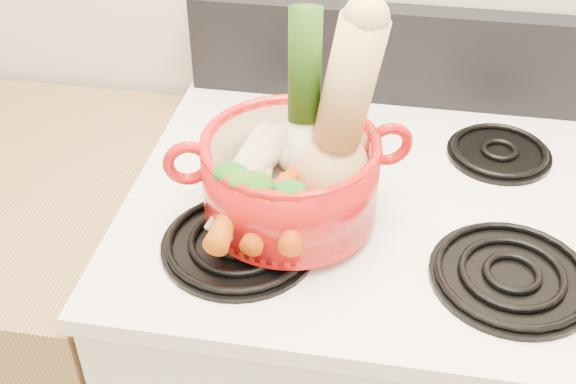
# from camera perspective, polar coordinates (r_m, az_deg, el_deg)

# --- Properties ---
(cooktop) EXTENTS (0.78, 0.67, 0.03)m
(cooktop) POSITION_cam_1_polar(r_m,az_deg,el_deg) (1.15, 7.20, -0.74)
(cooktop) COLOR silver
(cooktop) RESTS_ON stove_body
(control_backsplash) EXTENTS (0.76, 0.05, 0.18)m
(control_backsplash) POSITION_cam_1_polar(r_m,az_deg,el_deg) (1.35, 8.48, 10.62)
(control_backsplash) COLOR black
(control_backsplash) RESTS_ON cooktop
(burner_front_left) EXTENTS (0.22, 0.22, 0.02)m
(burner_front_left) POSITION_cam_1_polar(r_m,az_deg,el_deg) (1.03, -3.90, -4.01)
(burner_front_left) COLOR black
(burner_front_left) RESTS_ON cooktop
(burner_front_right) EXTENTS (0.22, 0.22, 0.02)m
(burner_front_right) POSITION_cam_1_polar(r_m,az_deg,el_deg) (1.03, 17.28, -6.25)
(burner_front_right) COLOR black
(burner_front_right) RESTS_ON cooktop
(burner_back_left) EXTENTS (0.17, 0.17, 0.02)m
(burner_back_left) POSITION_cam_1_polar(r_m,az_deg,el_deg) (1.27, -0.85, 4.90)
(burner_back_left) COLOR black
(burner_back_left) RESTS_ON cooktop
(burner_back_right) EXTENTS (0.17, 0.17, 0.02)m
(burner_back_right) POSITION_cam_1_polar(r_m,az_deg,el_deg) (1.26, 16.35, 3.11)
(burner_back_right) COLOR black
(burner_back_right) RESTS_ON cooktop
(dutch_oven) EXTENTS (0.32, 0.32, 0.12)m
(dutch_oven) POSITION_cam_1_polar(r_m,az_deg,el_deg) (1.03, 0.19, 1.14)
(dutch_oven) COLOR #AD100E
(dutch_oven) RESTS_ON burner_front_left
(pot_handle_left) EXTENTS (0.07, 0.04, 0.07)m
(pot_handle_left) POSITION_cam_1_polar(r_m,az_deg,el_deg) (1.00, -7.90, 2.30)
(pot_handle_left) COLOR #AD100E
(pot_handle_left) RESTS_ON dutch_oven
(pot_handle_right) EXTENTS (0.07, 0.04, 0.07)m
(pot_handle_right) POSITION_cam_1_polar(r_m,az_deg,el_deg) (1.04, 8.00, 3.77)
(pot_handle_right) COLOR #AD100E
(pot_handle_right) RESTS_ON dutch_oven
(squash) EXTENTS (0.19, 0.15, 0.30)m
(squash) POSITION_cam_1_polar(r_m,az_deg,el_deg) (0.98, 5.18, 6.19)
(squash) COLOR tan
(squash) RESTS_ON dutch_oven
(leek) EXTENTS (0.06, 0.09, 0.29)m
(leek) POSITION_cam_1_polar(r_m,az_deg,el_deg) (0.99, 1.20, 6.86)
(leek) COLOR white
(leek) RESTS_ON dutch_oven
(ginger) EXTENTS (0.10, 0.09, 0.05)m
(ginger) POSITION_cam_1_polar(r_m,az_deg,el_deg) (1.10, 1.43, 2.74)
(ginger) COLOR tan
(ginger) RESTS_ON dutch_oven
(parsnip_0) EXTENTS (0.05, 0.25, 0.07)m
(parsnip_0) POSITION_cam_1_polar(r_m,az_deg,el_deg) (1.06, -3.09, 1.32)
(parsnip_0) COLOR beige
(parsnip_0) RESTS_ON dutch_oven
(parsnip_1) EXTENTS (0.12, 0.23, 0.07)m
(parsnip_1) POSITION_cam_1_polar(r_m,az_deg,el_deg) (1.05, -3.06, 1.30)
(parsnip_1) COLOR beige
(parsnip_1) RESTS_ON dutch_oven
(parsnip_2) EXTENTS (0.07, 0.18, 0.05)m
(parsnip_2) POSITION_cam_1_polar(r_m,az_deg,el_deg) (1.09, -1.60, 3.28)
(parsnip_2) COLOR beige
(parsnip_2) RESTS_ON dutch_oven
(parsnip_3) EXTENTS (0.12, 0.17, 0.05)m
(parsnip_3) POSITION_cam_1_polar(r_m,az_deg,el_deg) (1.06, -3.40, 2.35)
(parsnip_3) COLOR beige
(parsnip_3) RESTS_ON dutch_oven
(parsnip_4) EXTENTS (0.09, 0.19, 0.05)m
(parsnip_4) POSITION_cam_1_polar(r_m,az_deg,el_deg) (1.08, -3.28, 3.26)
(parsnip_4) COLOR beige
(parsnip_4) RESTS_ON dutch_oven
(carrot_0) EXTENTS (0.05, 0.16, 0.05)m
(carrot_0) POSITION_cam_1_polar(r_m,az_deg,el_deg) (1.01, -1.64, -1.48)
(carrot_0) COLOR #CD460A
(carrot_0) RESTS_ON dutch_oven
(carrot_1) EXTENTS (0.04, 0.17, 0.05)m
(carrot_1) POSITION_cam_1_polar(r_m,az_deg,el_deg) (1.00, -4.37, -1.23)
(carrot_1) COLOR #B95109
(carrot_1) RESTS_ON dutch_oven
(carrot_2) EXTENTS (0.04, 0.18, 0.05)m
(carrot_2) POSITION_cam_1_polar(r_m,az_deg,el_deg) (0.99, 0.72, -1.10)
(carrot_2) COLOR #D9460A
(carrot_2) RESTS_ON dutch_oven
(carrot_3) EXTENTS (0.14, 0.14, 0.05)m
(carrot_3) POSITION_cam_1_polar(r_m,az_deg,el_deg) (1.01, -1.34, -0.14)
(carrot_3) COLOR #CF5E0A
(carrot_3) RESTS_ON dutch_oven
(carrot_4) EXTENTS (0.10, 0.18, 0.05)m
(carrot_4) POSITION_cam_1_polar(r_m,az_deg,el_deg) (1.02, 0.16, 0.97)
(carrot_4) COLOR #CB420A
(carrot_4) RESTS_ON dutch_oven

